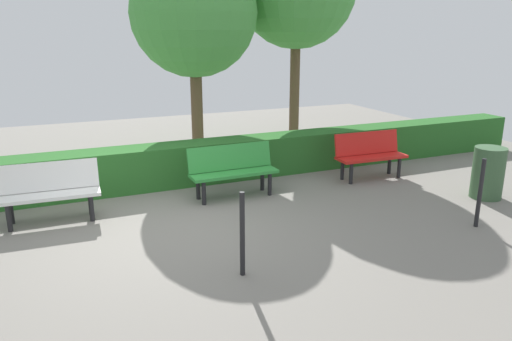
{
  "coord_description": "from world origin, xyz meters",
  "views": [
    {
      "loc": [
        1.49,
        6.49,
        2.72
      ],
      "look_at": [
        -1.5,
        -0.4,
        0.55
      ],
      "focal_mm": 34.5,
      "sensor_mm": 36.0,
      "label": 1
    }
  ],
  "objects_px": {
    "bench_white": "(49,190)",
    "trash_bin": "(488,173)",
    "tree_mid": "(194,13)",
    "bench_green": "(232,168)",
    "bench_red": "(370,153)"
  },
  "relations": [
    {
      "from": "bench_green",
      "to": "trash_bin",
      "type": "xyz_separation_m",
      "value": [
        -3.85,
        1.76,
        -0.05
      ]
    },
    {
      "from": "bench_green",
      "to": "bench_white",
      "type": "height_order",
      "value": "same"
    },
    {
      "from": "bench_white",
      "to": "tree_mid",
      "type": "height_order",
      "value": "tree_mid"
    },
    {
      "from": "bench_green",
      "to": "bench_red",
      "type": "bearing_deg",
      "value": 178.59
    },
    {
      "from": "bench_red",
      "to": "tree_mid",
      "type": "height_order",
      "value": "tree_mid"
    },
    {
      "from": "tree_mid",
      "to": "trash_bin",
      "type": "xyz_separation_m",
      "value": [
        -3.66,
        4.36,
        -2.59
      ]
    },
    {
      "from": "bench_red",
      "to": "trash_bin",
      "type": "height_order",
      "value": "bench_red"
    },
    {
      "from": "bench_red",
      "to": "bench_white",
      "type": "height_order",
      "value": "same"
    },
    {
      "from": "bench_white",
      "to": "trash_bin",
      "type": "relative_size",
      "value": 1.65
    },
    {
      "from": "trash_bin",
      "to": "tree_mid",
      "type": "bearing_deg",
      "value": -49.97
    },
    {
      "from": "bench_white",
      "to": "tree_mid",
      "type": "distance_m",
      "value": 4.72
    },
    {
      "from": "bench_red",
      "to": "bench_green",
      "type": "height_order",
      "value": "same"
    },
    {
      "from": "trash_bin",
      "to": "bench_red",
      "type": "bearing_deg",
      "value": -57.3
    },
    {
      "from": "bench_green",
      "to": "bench_white",
      "type": "relative_size",
      "value": 1.04
    },
    {
      "from": "tree_mid",
      "to": "trash_bin",
      "type": "relative_size",
      "value": 5.03
    }
  ]
}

